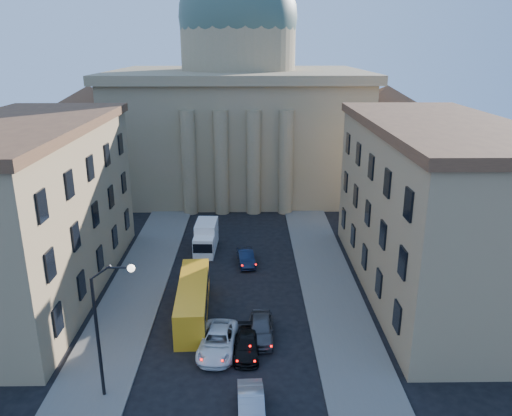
{
  "coord_description": "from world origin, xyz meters",
  "views": [
    {
      "loc": [
        1.45,
        -17.55,
        20.59
      ],
      "look_at": [
        1.95,
        18.08,
        8.8
      ],
      "focal_mm": 35.0,
      "sensor_mm": 36.0,
      "label": 1
    }
  ],
  "objects": [
    {
      "name": "box_truck",
      "position": [
        -3.08,
        30.65,
        1.38
      ],
      "size": [
        2.27,
        5.37,
        2.91
      ],
      "rotation": [
        0.0,
        0.0,
        -0.04
      ],
      "color": "white",
      "rests_on": "ground"
    },
    {
      "name": "car_right_mid",
      "position": [
        1.25,
        12.37,
        0.63
      ],
      "size": [
        1.89,
        4.38,
        1.26
      ],
      "primitive_type": "imported",
      "rotation": [
        0.0,
        0.0,
        -0.03
      ],
      "color": "black",
      "rests_on": "ground"
    },
    {
      "name": "city_bus",
      "position": [
        -3.01,
        17.44,
        1.48
      ],
      "size": [
        2.68,
        9.84,
        2.75
      ],
      "rotation": [
        0.0,
        0.0,
        0.04
      ],
      "color": "#F7A61B",
      "rests_on": "ground"
    },
    {
      "name": "car_right_near",
      "position": [
        1.5,
        6.08,
        0.72
      ],
      "size": [
        1.71,
        4.43,
        1.44
      ],
      "primitive_type": "imported",
      "rotation": [
        0.0,
        0.0,
        0.04
      ],
      "color": "#94969B",
      "rests_on": "ground"
    },
    {
      "name": "car_left_mid",
      "position": [
        -0.8,
        12.67,
        0.75
      ],
      "size": [
        2.94,
        5.57,
        1.49
      ],
      "primitive_type": "imported",
      "rotation": [
        0.0,
        0.0,
        -0.09
      ],
      "color": "white",
      "rests_on": "ground"
    },
    {
      "name": "building_right",
      "position": [
        17.0,
        22.0,
        7.42
      ],
      "size": [
        11.6,
        26.6,
        14.7
      ],
      "color": "#9A825B",
      "rests_on": "ground"
    },
    {
      "name": "car_right_distant",
      "position": [
        1.09,
        27.22,
        0.69
      ],
      "size": [
        1.98,
        4.36,
        1.39
      ],
      "primitive_type": "imported",
      "rotation": [
        0.0,
        0.0,
        0.13
      ],
      "color": "black",
      "rests_on": "ground"
    },
    {
      "name": "building_left",
      "position": [
        -17.0,
        22.0,
        7.42
      ],
      "size": [
        11.6,
        26.6,
        14.7
      ],
      "color": "#9A825B",
      "rests_on": "ground"
    },
    {
      "name": "car_right_far",
      "position": [
        2.26,
        14.25,
        0.78
      ],
      "size": [
        1.99,
        4.66,
        1.57
      ],
      "primitive_type": "imported",
      "rotation": [
        0.0,
        0.0,
        -0.03
      ],
      "color": "#444549",
      "rests_on": "ground"
    },
    {
      "name": "street_lamp",
      "position": [
        -6.97,
        8.0,
        5.29
      ],
      "size": [
        2.62,
        0.44,
        8.83
      ],
      "color": "black",
      "rests_on": "ground"
    },
    {
      "name": "church",
      "position": [
        0.0,
        55.47,
        11.88
      ],
      "size": [
        68.02,
        28.76,
        36.6
      ],
      "color": "#8B7C56",
      "rests_on": "ground"
    },
    {
      "name": "sidewalk_left",
      "position": [
        -8.5,
        18.0,
        0.07
      ],
      "size": [
        5.0,
        60.0,
        0.15
      ],
      "primitive_type": "cube",
      "color": "#615E58",
      "rests_on": "ground"
    },
    {
      "name": "sidewalk_right",
      "position": [
        8.5,
        18.0,
        0.07
      ],
      "size": [
        5.0,
        60.0,
        0.15
      ],
      "primitive_type": "cube",
      "color": "#615E58",
      "rests_on": "ground"
    }
  ]
}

